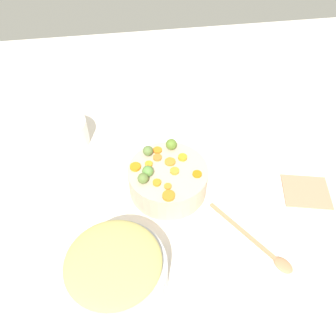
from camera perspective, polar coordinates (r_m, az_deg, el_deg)
The scene contains 22 objects.
tabletop at distance 1.17m, azimuth 2.49°, elevation -4.03°, with size 2.40×2.40×0.02m, color silver.
serving_bowl_carrots at distance 1.12m, azimuth 0.00°, elevation -2.02°, with size 0.27×0.27×0.10m, color #BEA98E.
metal_pot at distance 0.95m, azimuth -8.87°, elevation -17.58°, with size 0.28×0.28×0.10m, color #B3B5C2.
stuffing_mound at distance 0.89m, azimuth -9.43°, elevation -15.67°, with size 0.25×0.25×0.04m, color tan.
carrot_slice_0 at distance 1.12m, azimuth -1.83°, elevation 1.81°, with size 0.03×0.03×0.01m, color orange.
carrot_slice_1 at distance 1.08m, azimuth 1.14°, elevation -0.49°, with size 0.03×0.03×0.01m, color orange.
carrot_slice_2 at distance 1.04m, azimuth -0.04°, elevation -3.17°, with size 0.02×0.02×0.01m, color orange.
carrot_slice_3 at distance 1.09m, azimuth -5.64°, elevation 0.20°, with size 0.04×0.04×0.01m, color orange.
carrot_slice_4 at distance 1.08m, azimuth 5.04°, elevation -1.05°, with size 0.03×0.03×0.01m, color orange.
carrot_slice_5 at distance 1.10m, azimuth -3.33°, elevation 0.69°, with size 0.03×0.03×0.01m, color orange.
carrot_slice_6 at distance 1.11m, azimuth 0.36°, elevation 1.08°, with size 0.04×0.04×0.01m, color orange.
carrot_slice_7 at distance 1.15m, azimuth -1.83°, elevation 3.08°, with size 0.03×0.03×0.01m, color orange.
carrot_slice_8 at distance 1.05m, azimuth -1.93°, elevation -2.53°, with size 0.03×0.03×0.01m, color orange.
carrot_slice_9 at distance 1.12m, azimuth 2.52°, elevation 1.84°, with size 0.03×0.03×0.01m, color orange.
carrot_slice_10 at distance 1.01m, azimuth 0.12°, elevation -4.79°, with size 0.04×0.04×0.01m, color orange.
brussels_sprout_0 at distance 1.06m, azimuth -3.51°, elevation -0.57°, with size 0.04×0.04×0.04m, color #55833A.
brussels_sprout_1 at distance 1.14m, azimuth 0.57°, elevation 4.09°, with size 0.04×0.04×0.04m, color #577828.
brussels_sprout_2 at distance 1.12m, azimuth -3.48°, elevation 2.96°, with size 0.04×0.04×0.04m, color #567138.
brussels_sprout_3 at distance 1.04m, azimuth -4.32°, elevation -1.79°, with size 0.04×0.04×0.04m, color #577034.
wooden_spoon at distance 1.07m, azimuth 16.07°, elevation -13.15°, with size 0.28×0.19×0.01m.
casserole_dish at distance 1.35m, azimuth -17.61°, elevation 5.77°, with size 0.19×0.19×0.10m, color white.
dish_towel at distance 1.25m, azimuth 22.67°, elevation -3.75°, with size 0.14×0.16×0.01m, color tan.
Camera 1 is at (0.70, -0.16, 0.93)m, focal length 35.41 mm.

